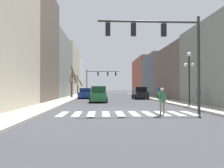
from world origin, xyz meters
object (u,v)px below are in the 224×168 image
Objects in this scene: car_parked_right_near at (86,94)px; pedestrian_crossing_street at (162,99)px; street_tree_right_mid at (78,86)px; traffic_signal_near at (162,41)px; car_parked_left_far at (140,93)px; traffic_signal_far at (99,76)px; street_lamp_right_corner at (189,68)px; street_tree_right_far at (73,83)px; car_driving_away_lane at (99,95)px; pedestrian_on_right_sidewalk at (159,91)px; pedestrian_on_left_sidewalk at (199,94)px.

pedestrian_crossing_street reaches higher than car_parked_right_near.
street_tree_right_mid is at bearing 11.16° from car_parked_right_near.
traffic_signal_near is 17.77m from car_parked_left_far.
car_parked_left_far reaches higher than pedestrian_crossing_street.
traffic_signal_near is 0.92× the size of traffic_signal_far.
traffic_signal_far is 19.75m from car_parked_left_far.
street_lamp_right_corner is (8.16, -31.23, -0.91)m from traffic_signal_far.
street_tree_right_far reaches higher than street_tree_right_mid.
street_lamp_right_corner reaches higher than car_parked_left_far.
street_tree_right_far is 1.22× the size of street_tree_right_mid.
traffic_signal_far is at bearing -6.83° from car_parked_right_near.
street_lamp_right_corner reaches higher than car_parked_right_near.
car_parked_left_far is (-2.07, 12.76, -2.59)m from street_lamp_right_corner.
car_driving_away_lane reaches higher than car_parked_right_near.
street_lamp_right_corner is 10.71m from pedestrian_on_right_sidewalk.
street_tree_right_mid reaches higher than car_parked_left_far.
street_tree_right_far is (-12.76, 17.01, 1.33)m from pedestrian_on_left_sidewalk.
car_parked_right_near is 3.03m from street_tree_right_far.
traffic_signal_near is 1.49× the size of street_lamp_right_corner.
street_lamp_right_corner is 0.92× the size of street_tree_right_far.
traffic_signal_far reaches higher than car_driving_away_lane.
street_lamp_right_corner is 20.39m from street_tree_right_far.
street_tree_right_far is at bearing 112.50° from traffic_signal_near.
pedestrian_on_right_sidewalk reaches higher than pedestrian_on_left_sidewalk.
pedestrian_on_right_sidewalk is at bearing 75.54° from traffic_signal_near.
pedestrian_on_left_sidewalk is 0.31× the size of street_tree_right_far.
street_lamp_right_corner is 2.65× the size of pedestrian_on_right_sidewalk.
street_tree_right_far is (-8.58, 20.72, -2.38)m from traffic_signal_near.
street_lamp_right_corner is at bearing -145.86° from car_parked_right_near.
traffic_signal_near reaches higher than pedestrian_crossing_street.
pedestrian_on_left_sidewalk is (2.56, -13.53, 0.27)m from car_parked_left_far.
pedestrian_on_left_sidewalk reaches higher than pedestrian_crossing_street.
street_tree_right_mid is (-13.14, 28.56, 0.83)m from pedestrian_on_left_sidewalk.
pedestrian_on_right_sidewalk is at bearing -113.38° from car_parked_right_near.
pedestrian_on_right_sidewalk is at bearing -135.69° from car_parked_left_far.
car_parked_right_near is at bearing -96.83° from traffic_signal_far.
car_driving_away_lane is 9.26m from pedestrian_on_right_sidewalk.
car_driving_away_lane is at bearing -77.81° from pedestrian_on_left_sidewalk.
car_driving_away_lane is at bearing -166.56° from car_parked_right_near.
traffic_signal_near reaches higher than street_tree_right_mid.
traffic_signal_far reaches higher than street_tree_right_far.
car_driving_away_lane reaches higher than pedestrian_crossing_street.
street_tree_right_mid is (-10.58, 15.03, 1.10)m from car_parked_left_far.
street_tree_right_mid is (-2.54, 12.88, 1.17)m from car_parked_right_near.
traffic_signal_far reaches higher than pedestrian_on_right_sidewalk.
street_lamp_right_corner is at bearing 96.06° from pedestrian_on_right_sidewalk.
traffic_signal_far is 1.80× the size of car_driving_away_lane.
street_tree_right_mid reaches higher than pedestrian_on_left_sidewalk.
pedestrian_crossing_street is (6.10, -20.54, 0.22)m from car_parked_right_near.
street_tree_right_far is at bearing 58.49° from car_parked_right_near.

